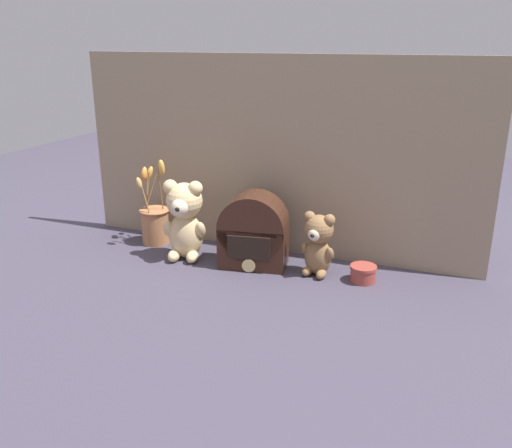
{
  "coord_description": "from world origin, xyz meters",
  "views": [
    {
      "loc": [
        0.56,
        -1.39,
        0.66
      ],
      "look_at": [
        0.0,
        0.02,
        0.13
      ],
      "focal_mm": 38.0,
      "sensor_mm": 36.0,
      "label": 1
    }
  ],
  "objects_px": {
    "flower_vase": "(155,221)",
    "vintage_radio": "(254,234)",
    "decorative_tin_tall": "(363,273)",
    "teddy_bear_medium": "(318,243)",
    "teddy_bear_large": "(184,219)"
  },
  "relations": [
    {
      "from": "teddy_bear_medium",
      "to": "decorative_tin_tall",
      "type": "height_order",
      "value": "teddy_bear_medium"
    },
    {
      "from": "teddy_bear_large",
      "to": "flower_vase",
      "type": "xyz_separation_m",
      "value": [
        -0.16,
        0.08,
        -0.05
      ]
    },
    {
      "from": "teddy_bear_large",
      "to": "flower_vase",
      "type": "distance_m",
      "value": 0.19
    },
    {
      "from": "teddy_bear_large",
      "to": "vintage_radio",
      "type": "distance_m",
      "value": 0.22
    },
    {
      "from": "flower_vase",
      "to": "decorative_tin_tall",
      "type": "height_order",
      "value": "flower_vase"
    },
    {
      "from": "teddy_bear_medium",
      "to": "flower_vase",
      "type": "distance_m",
      "value": 0.58
    },
    {
      "from": "flower_vase",
      "to": "vintage_radio",
      "type": "relative_size",
      "value": 1.29
    },
    {
      "from": "teddy_bear_large",
      "to": "vintage_radio",
      "type": "height_order",
      "value": "teddy_bear_large"
    },
    {
      "from": "teddy_bear_large",
      "to": "teddy_bear_medium",
      "type": "height_order",
      "value": "teddy_bear_large"
    },
    {
      "from": "teddy_bear_large",
      "to": "decorative_tin_tall",
      "type": "height_order",
      "value": "teddy_bear_large"
    },
    {
      "from": "flower_vase",
      "to": "decorative_tin_tall",
      "type": "relative_size",
      "value": 3.86
    },
    {
      "from": "vintage_radio",
      "to": "decorative_tin_tall",
      "type": "distance_m",
      "value": 0.34
    },
    {
      "from": "teddy_bear_large",
      "to": "teddy_bear_medium",
      "type": "bearing_deg",
      "value": 4.49
    },
    {
      "from": "teddy_bear_medium",
      "to": "flower_vase",
      "type": "bearing_deg",
      "value": 174.91
    },
    {
      "from": "teddy_bear_medium",
      "to": "decorative_tin_tall",
      "type": "relative_size",
      "value": 2.51
    }
  ]
}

